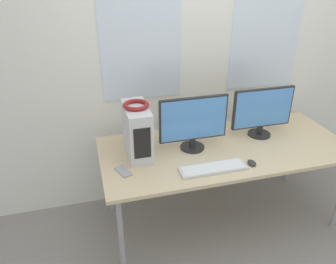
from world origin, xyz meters
TOP-DOWN VIEW (x-y plane):
  - ground_plane at (0.00, 0.00)m, footprint 14.00×14.00m
  - wall_back at (0.00, 0.99)m, footprint 8.00×0.07m
  - desk at (0.00, 0.43)m, footprint 1.97×0.86m
  - pc_tower at (-0.69, 0.51)m, footprint 0.17×0.39m
  - headphones at (-0.69, 0.51)m, footprint 0.19×0.19m
  - monitor_main at (-0.26, 0.48)m, footprint 0.53×0.19m
  - monitor_right_near at (0.36, 0.54)m, footprint 0.52×0.19m
  - keyboard at (-0.22, 0.16)m, footprint 0.48×0.14m
  - mouse at (0.07, 0.15)m, footprint 0.06×0.08m
  - cell_phone at (-0.83, 0.30)m, footprint 0.12×0.16m

SIDE VIEW (x-z plane):
  - ground_plane at x=0.00m, z-range 0.00..0.00m
  - desk at x=0.00m, z-range 0.32..1.04m
  - cell_phone at x=-0.83m, z-range 0.73..0.74m
  - keyboard at x=-0.22m, z-range 0.73..0.75m
  - mouse at x=0.07m, z-range 0.73..0.75m
  - pc_tower at x=-0.69m, z-range 0.73..1.11m
  - monitor_right_near at x=0.36m, z-range 0.74..1.15m
  - monitor_main at x=-0.26m, z-range 0.74..1.17m
  - headphones at x=-0.69m, z-range 1.11..1.14m
  - wall_back at x=0.00m, z-range 0.00..2.70m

